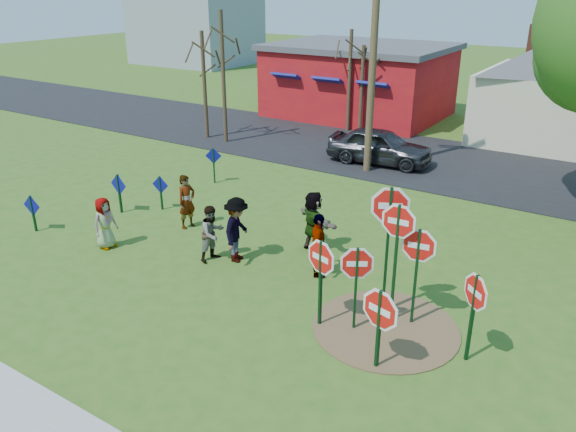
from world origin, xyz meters
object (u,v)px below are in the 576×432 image
stop_sign_d (418,253)px  person_a (105,223)px  person_b (187,202)px  stop_sign_c (397,237)px  stop_sign_b (389,219)px  utility_pole (373,51)px  stop_sign_a (321,265)px  suv (380,146)px

stop_sign_d → person_a: (-8.74, -1.03, -0.97)m
stop_sign_d → person_b: stop_sign_d is taller
person_a → stop_sign_c: bearing=-82.7°
stop_sign_b → stop_sign_d: (0.71, -0.04, -0.61)m
person_a → utility_pole: 11.53m
stop_sign_d → stop_sign_b: bearing=168.4°
stop_sign_a → stop_sign_c: 1.71m
stop_sign_a → person_b: (-6.07, 2.46, -0.64)m
stop_sign_d → person_b: bearing=162.4°
utility_pole → stop_sign_a: bearing=-70.0°
stop_sign_c → utility_pole: 11.08m
stop_sign_a → stop_sign_d: stop_sign_d is taller
stop_sign_a → person_a: 7.10m
stop_sign_a → person_a: stop_sign_a is taller
suv → utility_pole: (0.00, -1.17, 3.90)m
suv → utility_pole: utility_pole is taller
stop_sign_a → stop_sign_d: (1.69, 1.17, 0.24)m
stop_sign_c → person_b: bearing=166.3°
person_a → person_b: size_ratio=0.89×
stop_sign_d → person_b: 7.92m
utility_pole → stop_sign_b: bearing=-62.7°
stop_sign_b → utility_pole: size_ratio=0.36×
stop_sign_c → utility_pole: size_ratio=0.33×
utility_pole → person_a: bearing=-107.4°
stop_sign_d → suv: stop_sign_d is taller
stop_sign_a → stop_sign_b: stop_sign_b is taller
stop_sign_c → person_a: 8.47m
stop_sign_b → stop_sign_d: bearing=-29.6°
suv → person_a: bearing=158.9°
person_a → suv: bearing=-14.2°
stop_sign_c → person_a: stop_sign_c is taller
stop_sign_d → person_a: 8.86m
stop_sign_b → stop_sign_c: 0.45m
stop_sign_b → suv: size_ratio=0.75×
person_b → utility_pole: size_ratio=0.19×
stop_sign_c → stop_sign_d: size_ratio=1.22×
stop_sign_b → utility_pole: utility_pole is taller
suv → person_b: bearing=160.8°
stop_sign_b → person_a: stop_sign_b is taller
stop_sign_b → stop_sign_c: size_ratio=1.09×
stop_sign_d → suv: size_ratio=0.56×
stop_sign_a → person_a: size_ratio=1.45×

